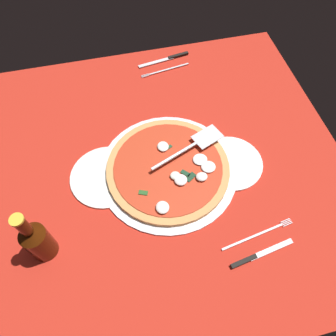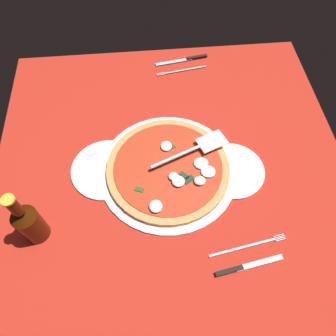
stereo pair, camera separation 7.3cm
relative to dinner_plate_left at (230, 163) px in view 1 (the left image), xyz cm
name	(u,v)px [view 1 (the left image)]	position (x,y,z in cm)	size (l,w,h in cm)	color
ground_plane	(170,166)	(18.48, -4.08, -1.00)	(109.86, 109.86, 0.80)	#B52619
checker_pattern	(170,165)	(18.48, -4.08, -0.55)	(109.86, 109.86, 0.10)	silver
pizza_pan	(168,170)	(19.72, -1.87, -0.04)	(42.59, 42.59, 0.92)	silver
dinner_plate_left	(230,163)	(0.00, 0.00, 0.00)	(20.07, 20.07, 1.00)	white
dinner_plate_right	(106,178)	(38.71, -3.65, 0.00)	(21.80, 21.80, 1.00)	white
pizza	(169,169)	(19.52, -1.68, 1.34)	(37.71, 37.71, 3.16)	tan
pizza_server	(191,146)	(11.33, -6.51, 3.91)	(25.22, 12.95, 1.00)	silver
place_setting_near	(167,65)	(9.15, -48.92, -0.15)	(21.87, 15.30, 1.40)	white
place_setting_far	(257,246)	(1.79, 27.07, -0.14)	(21.77, 13.90, 1.40)	silver
beer_bottle	(37,240)	(57.45, 14.88, 7.47)	(6.74, 6.74, 21.15)	#3D1705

